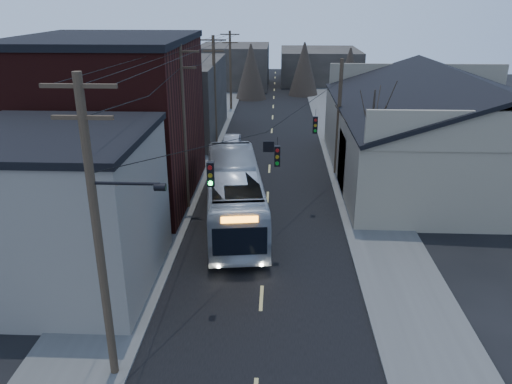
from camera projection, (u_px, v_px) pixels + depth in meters
The scene contains 13 objects.
road_surface at pixel (270, 154), 42.54m from camera, with size 9.00×110.00×0.02m, color black.
sidewalk_left at pixel (195, 152), 42.80m from camera, with size 4.00×110.00×0.12m, color #474744.
sidewalk_right at pixel (347, 154), 42.25m from camera, with size 4.00×110.00×0.12m, color #474744.
building_clapboard at pixel (60, 213), 22.10m from camera, with size 8.00×8.00×7.00m, color slate.
building_brick at pixel (112, 122), 31.84m from camera, with size 10.00×12.00×10.00m, color black.
building_left_far at pixel (172, 99), 47.26m from camera, with size 9.00×14.00×7.00m, color #2D2924.
warehouse at pixel (447, 141), 36.37m from camera, with size 16.16×20.60×7.73m.
building_far_left at pixel (235, 66), 74.30m from camera, with size 10.00×12.00×6.00m, color #2D2924.
building_far_right at pixel (319, 66), 78.59m from camera, with size 12.00×14.00×5.00m, color #2D2924.
bare_tree at pixel (370, 147), 31.66m from camera, with size 0.40×0.40×7.20m, color black.
utility_lines at pixel (226, 110), 35.43m from camera, with size 11.24×45.28×10.50m.
bus at pixel (234, 194), 29.04m from camera, with size 2.97×12.70×3.54m, color #A4AAB0.
parked_car at pixel (232, 143), 43.56m from camera, with size 1.30×3.73×1.23m, color #B6B7BE.
Camera 1 is at (0.60, -10.85, 12.38)m, focal length 35.00 mm.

